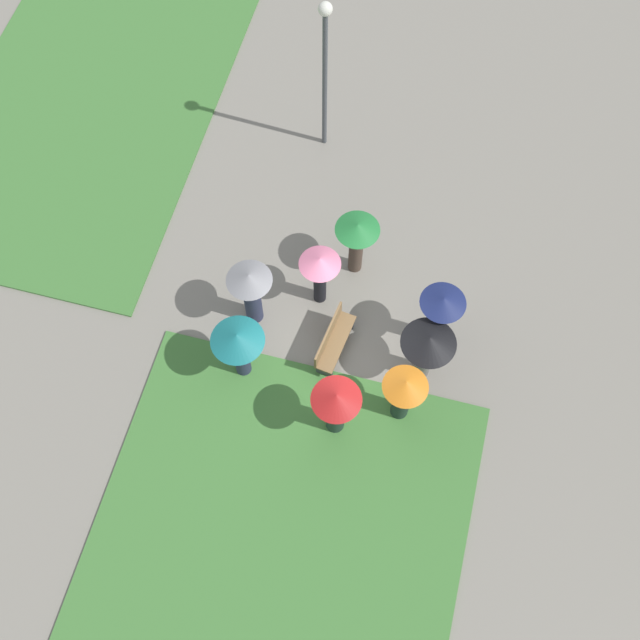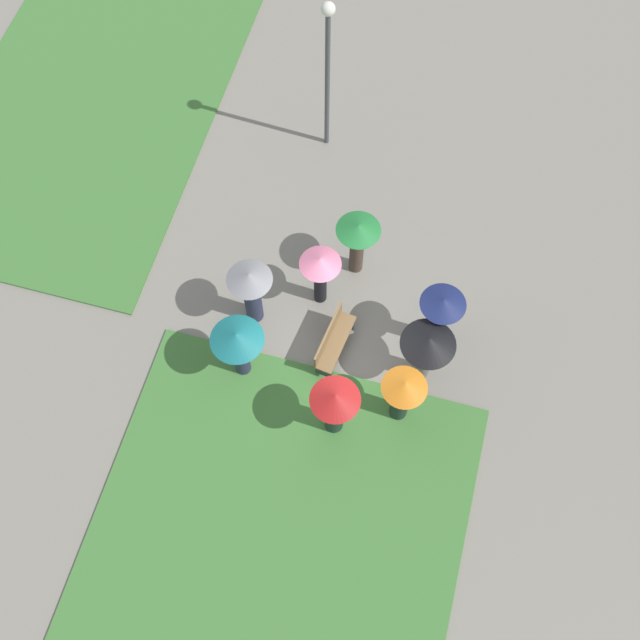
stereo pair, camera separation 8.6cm
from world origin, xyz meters
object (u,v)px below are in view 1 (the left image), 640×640
at_px(crowd_person_grey, 251,290).
at_px(crowd_person_pink, 320,269).
at_px(park_bench, 333,340).
at_px(crowd_person_green, 357,238).
at_px(crowd_person_orange, 404,392).
at_px(crowd_person_black, 427,347).
at_px(crowd_person_red, 336,405).
at_px(lamp_post, 325,60).
at_px(crowd_person_navy, 440,312).
at_px(crowd_person_teal, 238,344).

relative_size(crowd_person_grey, crowd_person_pink, 1.07).
xyz_separation_m(park_bench, crowd_person_grey, (0.35, 1.94, 0.81)).
distance_m(park_bench, crowd_person_green, 2.37).
xyz_separation_m(crowd_person_orange, crowd_person_black, (1.07, -0.26, 0.10)).
bearing_deg(crowd_person_black, crowd_person_green, -60.66).
bearing_deg(crowd_person_red, crowd_person_green, 123.91).
distance_m(crowd_person_pink, crowd_person_black, 2.92).
height_order(lamp_post, crowd_person_green, lamp_post).
bearing_deg(park_bench, crowd_person_navy, -60.69).
relative_size(crowd_person_orange, crowd_person_black, 1.00).
bearing_deg(crowd_person_red, crowd_person_navy, 84.16).
distance_m(lamp_post, crowd_person_orange, 7.74).
distance_m(crowd_person_orange, crowd_person_black, 1.10).
relative_size(lamp_post, crowd_person_pink, 2.51).
distance_m(crowd_person_grey, crowd_person_black, 4.01).
bearing_deg(crowd_person_green, crowd_person_black, -51.33).
height_order(crowd_person_red, crowd_person_green, crowd_person_red).
bearing_deg(crowd_person_black, park_bench, -14.15).
relative_size(crowd_person_grey, crowd_person_teal, 1.04).
relative_size(crowd_person_grey, crowd_person_orange, 1.08).
height_order(crowd_person_teal, crowd_person_green, crowd_person_teal).
distance_m(crowd_person_red, crowd_person_black, 2.31).
relative_size(crowd_person_pink, crowd_person_black, 1.01).
height_order(crowd_person_orange, crowd_person_green, crowd_person_green).
distance_m(crowd_person_black, crowd_person_green, 3.05).
height_order(park_bench, lamp_post, lamp_post).
xyz_separation_m(crowd_person_teal, crowd_person_black, (0.97, -3.84, -0.08)).
height_order(crowd_person_red, crowd_person_teal, crowd_person_red).
bearing_deg(crowd_person_grey, crowd_person_green, -66.47).
relative_size(crowd_person_grey, crowd_person_black, 1.08).
distance_m(crowd_person_red, crowd_person_orange, 1.43).
height_order(park_bench, crowd_person_black, crowd_person_black).
bearing_deg(lamp_post, crowd_person_orange, -153.06).
height_order(park_bench, crowd_person_grey, crowd_person_grey).
bearing_deg(crowd_person_pink, lamp_post, -118.16).
xyz_separation_m(crowd_person_red, crowd_person_pink, (2.95, 1.11, 0.05)).
height_order(crowd_person_black, crowd_person_navy, crowd_person_navy).
relative_size(crowd_person_teal, crowd_person_pink, 1.03).
height_order(crowd_person_teal, crowd_person_pink, crowd_person_teal).
bearing_deg(crowd_person_green, crowd_person_pink, -124.20).
bearing_deg(lamp_post, crowd_person_navy, -141.56).
xyz_separation_m(crowd_person_red, crowd_person_grey, (2.11, 2.44, -0.01)).
bearing_deg(crowd_person_black, crowd_person_orange, 62.98).
xyz_separation_m(crowd_person_red, crowd_person_teal, (0.75, 2.30, 0.12)).
relative_size(park_bench, crowd_person_teal, 0.83).
bearing_deg(crowd_person_grey, park_bench, -120.66).
distance_m(crowd_person_red, crowd_person_pink, 3.15).
relative_size(crowd_person_black, crowd_person_navy, 0.93).
bearing_deg(crowd_person_pink, crowd_person_teal, 20.33).
height_order(park_bench, crowd_person_pink, crowd_person_pink).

